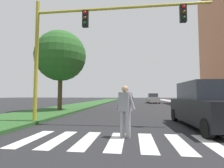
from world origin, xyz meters
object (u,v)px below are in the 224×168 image
tree_mid (61,56)px  pedestrian_performer (125,109)px  suv_crossing (207,106)px  sedan_distant (128,98)px  sedan_midblock (153,99)px  traffic_light_gantry (84,34)px

tree_mid → pedestrian_performer: size_ratio=4.00×
suv_crossing → sedan_distant: bearing=97.6°
sedan_midblock → sedan_distant: sedan_distant is taller
suv_crossing → sedan_distant: suv_crossing is taller
pedestrian_performer → suv_crossing: bearing=31.8°
traffic_light_gantry → sedan_midblock: bearing=75.6°
tree_mid → pedestrian_performer: bearing=-54.1°
tree_mid → sedan_midblock: (9.61, 16.77, -3.95)m
suv_crossing → sedan_midblock: (0.33, 22.80, -0.15)m
tree_mid → sedan_midblock: bearing=60.2°
pedestrian_performer → suv_crossing: size_ratio=0.36×
pedestrian_performer → sedan_midblock: 25.18m
tree_mid → suv_crossing: 11.71m
traffic_light_gantry → sedan_midblock: (5.80, 22.68, -3.56)m
tree_mid → sedan_midblock: tree_mid is taller
sedan_midblock → traffic_light_gantry: bearing=-104.4°
tree_mid → pedestrian_performer: (5.89, -8.14, -3.80)m
pedestrian_performer → suv_crossing: 3.99m
tree_mid → suv_crossing: (9.28, -6.04, -3.81)m
traffic_light_gantry → pedestrian_performer: bearing=-46.9°
suv_crossing → sedan_midblock: size_ratio=1.11×
pedestrian_performer → suv_crossing: suv_crossing is taller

